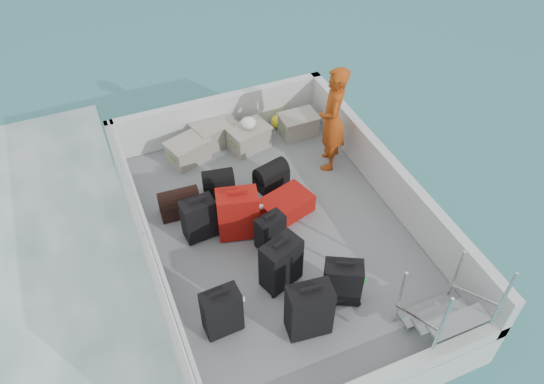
# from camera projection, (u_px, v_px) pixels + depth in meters

# --- Properties ---
(ground) EXTENTS (160.00, 160.00, 0.00)m
(ground) POSITION_uv_depth(u_px,v_px,m) (278.00, 260.00, 7.72)
(ground) COLOR #1C5E62
(ground) RESTS_ON ground
(ferry_hull) EXTENTS (3.60, 5.00, 0.60)m
(ferry_hull) POSITION_uv_depth(u_px,v_px,m) (278.00, 247.00, 7.51)
(ferry_hull) COLOR silver
(ferry_hull) RESTS_ON ground
(deck) EXTENTS (3.30, 4.70, 0.02)m
(deck) POSITION_uv_depth(u_px,v_px,m) (278.00, 233.00, 7.29)
(deck) COLOR gray
(deck) RESTS_ON ferry_hull
(deck_fittings) EXTENTS (3.60, 5.00, 0.90)m
(deck_fittings) POSITION_uv_depth(u_px,v_px,m) (312.00, 223.00, 6.91)
(deck_fittings) COLOR silver
(deck_fittings) RESTS_ON deck
(suitcase_0) EXTENTS (0.45, 0.27, 0.67)m
(suitcase_0) POSITION_uv_depth(u_px,v_px,m) (222.00, 312.00, 5.97)
(suitcase_0) COLOR black
(suitcase_0) RESTS_ON deck
(suitcase_2) EXTENTS (0.46, 0.30, 0.64)m
(suitcase_2) POSITION_uv_depth(u_px,v_px,m) (199.00, 219.00, 7.03)
(suitcase_2) COLOR black
(suitcase_2) RESTS_ON deck
(suitcase_3) EXTENTS (0.53, 0.35, 0.76)m
(suitcase_3) POSITION_uv_depth(u_px,v_px,m) (309.00, 311.00, 5.94)
(suitcase_3) COLOR black
(suitcase_3) RESTS_ON deck
(suitcase_4) EXTENTS (0.56, 0.44, 0.72)m
(suitcase_4) POSITION_uv_depth(u_px,v_px,m) (281.00, 264.00, 6.44)
(suitcase_4) COLOR black
(suitcase_4) RESTS_ON deck
(suitcase_5) EXTENTS (0.60, 0.44, 0.74)m
(suitcase_5) POSITION_uv_depth(u_px,v_px,m) (238.00, 214.00, 7.02)
(suitcase_5) COLOR maroon
(suitcase_5) RESTS_ON deck
(suitcase_6) EXTENTS (0.52, 0.45, 0.62)m
(suitcase_6) POSITION_uv_depth(u_px,v_px,m) (342.00, 282.00, 6.30)
(suitcase_6) COLOR black
(suitcase_6) RESTS_ON deck
(suitcase_7) EXTENTS (0.42, 0.31, 0.53)m
(suitcase_7) POSITION_uv_depth(u_px,v_px,m) (270.00, 232.00, 6.94)
(suitcase_7) COLOR black
(suitcase_7) RESTS_ON deck
(suitcase_8) EXTENTS (0.82, 0.65, 0.28)m
(suitcase_8) POSITION_uv_depth(u_px,v_px,m) (286.00, 206.00, 7.46)
(suitcase_8) COLOR maroon
(suitcase_8) RESTS_ON deck
(duffel_0) EXTENTS (0.58, 0.33, 0.32)m
(duffel_0) POSITION_uv_depth(u_px,v_px,m) (180.00, 205.00, 7.45)
(duffel_0) COLOR black
(duffel_0) RESTS_ON deck
(duffel_1) EXTENTS (0.49, 0.37, 0.32)m
(duffel_1) POSITION_uv_depth(u_px,v_px,m) (219.00, 185.00, 7.74)
(duffel_1) COLOR black
(duffel_1) RESTS_ON deck
(duffel_2) EXTENTS (0.54, 0.42, 0.32)m
(duffel_2) POSITION_uv_depth(u_px,v_px,m) (271.00, 177.00, 7.85)
(duffel_2) COLOR black
(duffel_2) RESTS_ON deck
(crate_0) EXTENTS (0.69, 0.58, 0.36)m
(crate_0) POSITION_uv_depth(u_px,v_px,m) (188.00, 152.00, 8.25)
(crate_0) COLOR gray
(crate_0) RESTS_ON deck
(crate_1) EXTENTS (0.71, 0.58, 0.37)m
(crate_1) POSITION_uv_depth(u_px,v_px,m) (214.00, 134.00, 8.56)
(crate_1) COLOR gray
(crate_1) RESTS_ON deck
(crate_2) EXTENTS (0.68, 0.54, 0.36)m
(crate_2) POSITION_uv_depth(u_px,v_px,m) (249.00, 138.00, 8.49)
(crate_2) COLOR gray
(crate_2) RESTS_ON deck
(crate_3) EXTENTS (0.58, 0.40, 0.35)m
(crate_3) POSITION_uv_depth(u_px,v_px,m) (298.00, 126.00, 8.74)
(crate_3) COLOR gray
(crate_3) RESTS_ON deck
(yellow_bag) EXTENTS (0.28, 0.26, 0.22)m
(yellow_bag) POSITION_uv_depth(u_px,v_px,m) (279.00, 121.00, 8.93)
(yellow_bag) COLOR yellow
(yellow_bag) RESTS_ON deck
(white_bag) EXTENTS (0.24, 0.24, 0.18)m
(white_bag) POSITION_uv_depth(u_px,v_px,m) (248.00, 125.00, 8.30)
(white_bag) COLOR white
(white_bag) RESTS_ON crate_2
(passenger) EXTENTS (0.65, 0.74, 1.68)m
(passenger) POSITION_uv_depth(u_px,v_px,m) (332.00, 120.00, 7.74)
(passenger) COLOR #DC5614
(passenger) RESTS_ON deck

